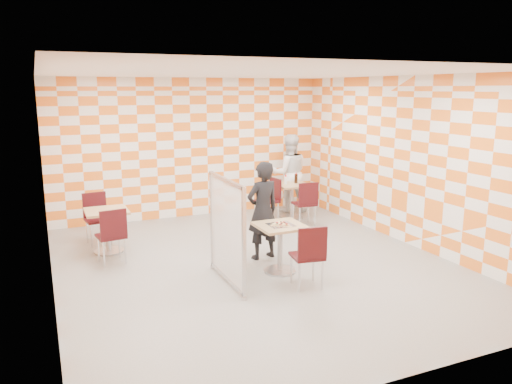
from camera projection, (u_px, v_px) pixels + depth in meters
room_shell at (242, 168)px, 8.17m from camera, size 7.00×7.00×7.00m
main_table at (280, 240)px, 7.60m from camera, size 0.70×0.70×0.75m
second_table at (292, 195)px, 10.83m from camera, size 0.70×0.70×0.75m
empty_table at (107, 224)px, 8.52m from camera, size 0.70×0.70×0.75m
chair_main_front at (309, 252)px, 6.93m from camera, size 0.48×0.49×0.92m
chair_second_front at (306, 200)px, 10.13m from camera, size 0.46×0.47×0.92m
chair_second_side at (271, 196)px, 10.51m from camera, size 0.47×0.46×0.92m
chair_empty_near at (112, 232)px, 7.90m from camera, size 0.47×0.48×0.92m
chair_empty_far at (96, 214)px, 9.03m from camera, size 0.47×0.48×0.92m
partition at (227, 231)px, 7.09m from camera, size 0.08×1.38×1.55m
man_dark at (263, 211)px, 8.17m from camera, size 0.65×0.49×1.62m
man_white at (289, 173)px, 11.34m from camera, size 1.00×0.86×1.77m
pizza_on_foil at (281, 224)px, 7.53m from camera, size 0.40×0.40×0.04m
sport_bottle at (286, 180)px, 10.76m from camera, size 0.06×0.06×0.20m
soda_bottle at (296, 178)px, 10.85m from camera, size 0.07×0.07×0.23m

